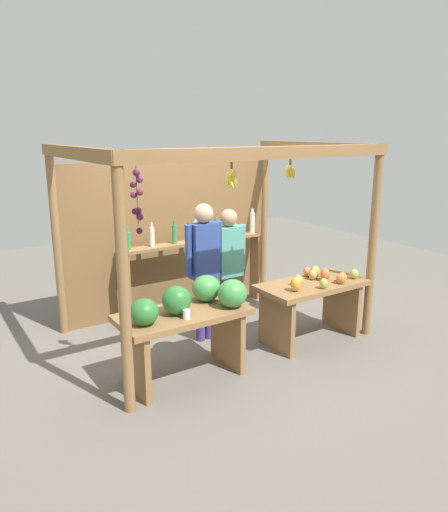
# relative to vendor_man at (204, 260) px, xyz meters

# --- Properties ---
(ground_plane) EXTENTS (12.00, 12.00, 0.00)m
(ground_plane) POSITION_rel_vendor_man_xyz_m (0.20, 0.09, -0.98)
(ground_plane) COLOR slate
(ground_plane) RESTS_ON ground
(market_stall) EXTENTS (3.22, 2.19, 2.28)m
(market_stall) POSITION_rel_vendor_man_xyz_m (0.19, 0.56, 0.36)
(market_stall) COLOR olive
(market_stall) RESTS_ON ground
(fruit_counter_left) EXTENTS (1.30, 0.67, 1.00)m
(fruit_counter_left) POSITION_rel_vendor_man_xyz_m (-0.60, -0.70, -0.31)
(fruit_counter_left) COLOR olive
(fruit_counter_left) RESTS_ON ground
(fruit_counter_right) EXTENTS (1.30, 0.64, 0.87)m
(fruit_counter_right) POSITION_rel_vendor_man_xyz_m (1.06, -0.70, -0.44)
(fruit_counter_right) COLOR olive
(fruit_counter_right) RESTS_ON ground
(bottle_shelf_unit) EXTENTS (2.07, 0.22, 1.35)m
(bottle_shelf_unit) POSITION_rel_vendor_man_xyz_m (0.40, 0.87, -0.18)
(bottle_shelf_unit) COLOR olive
(bottle_shelf_unit) RESTS_ON ground
(vendor_man) EXTENTS (0.48, 0.22, 1.64)m
(vendor_man) POSITION_rel_vendor_man_xyz_m (0.00, 0.00, 0.00)
(vendor_man) COLOR #46347A
(vendor_man) RESTS_ON ground
(vendor_woman) EXTENTS (0.48, 0.21, 1.54)m
(vendor_woman) POSITION_rel_vendor_man_xyz_m (0.37, 0.05, -0.07)
(vendor_woman) COLOR #57564D
(vendor_woman) RESTS_ON ground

